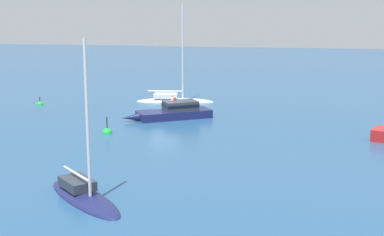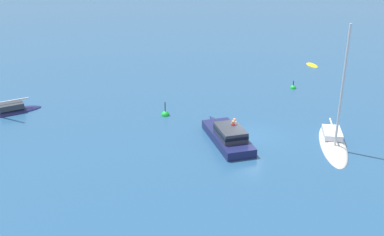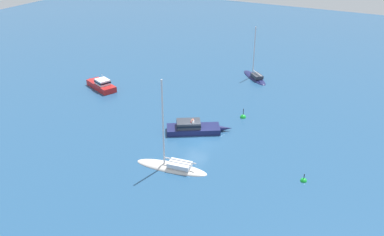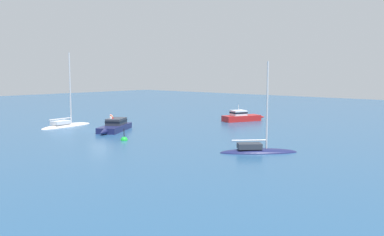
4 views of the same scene
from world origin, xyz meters
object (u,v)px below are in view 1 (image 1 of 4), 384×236
Objects in this scene: sailboat at (84,196)px; motor_cruiser at (174,111)px; mooring_buoy at (107,133)px; sloop at (174,100)px; channel_buoy at (40,105)px.

motor_cruiser is (-20.51, 0.21, 0.44)m from sailboat.
sloop is at bearing 171.73° from mooring_buoy.
motor_cruiser is at bearing 149.33° from mooring_buoy.
sloop reaches higher than channel_buoy.
sailboat is 28.18m from channel_buoy.
channel_buoy is (3.99, -12.50, -0.17)m from sloop.
motor_cruiser is (7.93, 1.73, 0.43)m from sloop.
sloop is 8.12m from motor_cruiser.
sloop reaches higher than sailboat.
mooring_buoy is (14.36, -2.09, -0.16)m from sloop.
sailboat is 5.18× the size of mooring_buoy.
mooring_buoy is (10.37, 10.41, 0.00)m from channel_buoy.
sailboat is 7.52× the size of channel_buoy.
sailboat reaches higher than motor_cruiser.
sailboat is 14.53m from mooring_buoy.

